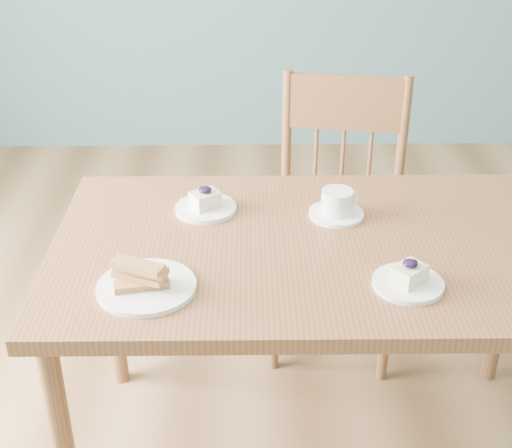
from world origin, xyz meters
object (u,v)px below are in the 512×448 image
Objects in this scene: cheesecake_plate_near at (408,279)px; dining_chair at (338,218)px; cheesecake_plate_far at (206,204)px; biscotti_plate at (146,281)px; dining_table at (323,266)px; coffee_cup at (337,205)px.

dining_chair is at bearing 93.88° from cheesecake_plate_near.
dining_chair is at bearing 43.60° from cheesecake_plate_far.
biscotti_plate reaches higher than cheesecake_plate_far.
dining_table is 0.64m from dining_chair.
biscotti_plate is at bearing -114.75° from dining_chair.
cheesecake_plate_near is 0.63m from cheesecake_plate_far.
coffee_cup is (-0.13, 0.35, 0.01)m from cheesecake_plate_near.
cheesecake_plate_far is at bearing 141.64° from cheesecake_plate_near.
coffee_cup is at bearing 36.00° from biscotti_plate.
coffee_cup reaches higher than dining_table.
cheesecake_plate_near is at bearing 0.21° from biscotti_plate.
dining_table is 0.29m from cheesecake_plate_near.
coffee_cup is at bearing -5.90° from cheesecake_plate_far.
dining_chair reaches higher than biscotti_plate.
cheesecake_plate_far is (-0.32, 0.18, 0.10)m from dining_table.
cheesecake_plate_near reaches higher than dining_table.
cheesecake_plate_far is 0.37m from coffee_cup.
cheesecake_plate_far is 0.74× the size of biscotti_plate.
cheesecake_plate_near is at bearing -49.45° from dining_table.
cheesecake_plate_near is at bearing -38.36° from cheesecake_plate_far.
cheesecake_plate_near is (0.06, -0.81, 0.28)m from dining_chair.
dining_chair is 5.68× the size of cheesecake_plate_far.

